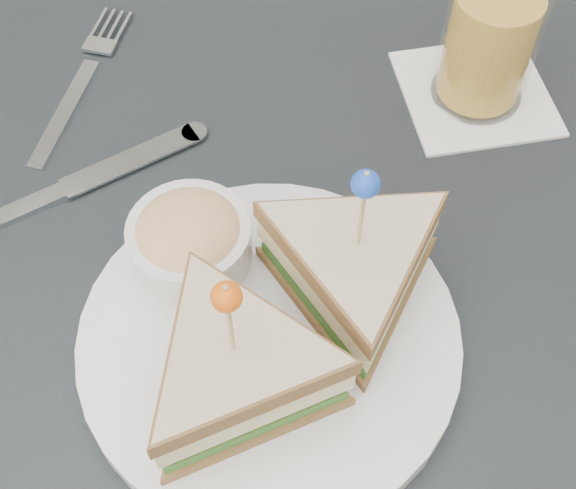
{
  "coord_description": "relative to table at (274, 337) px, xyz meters",
  "views": [
    {
      "loc": [
        0.08,
        -0.3,
        1.27
      ],
      "look_at": [
        0.01,
        0.01,
        0.8
      ],
      "focal_mm": 50.0,
      "sensor_mm": 36.0,
      "label": 1
    }
  ],
  "objects": [
    {
      "name": "plate_meal",
      "position": [
        0.02,
        -0.04,
        0.12
      ],
      "size": [
        0.31,
        0.3,
        0.16
      ],
      "rotation": [
        0.0,
        0.0,
        0.1
      ],
      "color": "white",
      "rests_on": "table"
    },
    {
      "name": "cutlery_fork",
      "position": [
        -0.21,
        0.18,
        0.08
      ],
      "size": [
        0.03,
        0.2,
        0.01
      ],
      "rotation": [
        0.0,
        0.0,
        -0.03
      ],
      "color": "silver",
      "rests_on": "table"
    },
    {
      "name": "table",
      "position": [
        0.0,
        0.0,
        0.0
      ],
      "size": [
        0.8,
        0.8,
        0.75
      ],
      "color": "black",
      "rests_on": "ground"
    },
    {
      "name": "cutlery_knife",
      "position": [
        -0.18,
        0.06,
        0.08
      ],
      "size": [
        0.17,
        0.16,
        0.01
      ],
      "rotation": [
        0.0,
        0.0,
        -0.82
      ],
      "color": "silver",
      "rests_on": "table"
    },
    {
      "name": "drink_set",
      "position": [
        0.13,
        0.23,
        0.15
      ],
      "size": [
        0.16,
        0.16,
        0.16
      ],
      "rotation": [
        0.0,
        0.0,
        0.4
      ],
      "color": "white",
      "rests_on": "table"
    }
  ]
}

